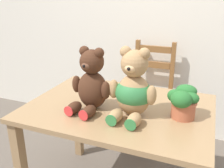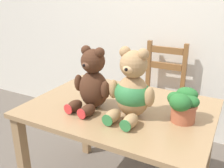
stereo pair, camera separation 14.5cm
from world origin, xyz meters
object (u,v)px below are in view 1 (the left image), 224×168
teddy_bear_left (91,83)px  teddy_bear_right (133,89)px  wooden_chair_behind (150,96)px  potted_plant (183,101)px

teddy_bear_left → teddy_bear_right: (0.26, 0.00, -0.00)m
wooden_chair_behind → teddy_bear_left: size_ratio=2.57×
teddy_bear_left → potted_plant: 0.54m
teddy_bear_left → teddy_bear_right: 0.26m
wooden_chair_behind → potted_plant: wooden_chair_behind is taller
wooden_chair_behind → teddy_bear_right: size_ratio=2.44×
wooden_chair_behind → potted_plant: 1.01m
teddy_bear_right → teddy_bear_left: bearing=4.3°
teddy_bear_left → teddy_bear_right: size_ratio=0.95×
wooden_chair_behind → teddy_bear_left: 1.04m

